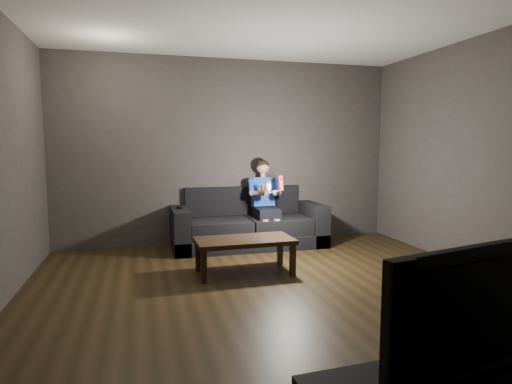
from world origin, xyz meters
name	(u,v)px	position (x,y,z in m)	size (l,w,h in m)	color
floor	(284,298)	(0.00, 0.00, 0.00)	(5.00, 5.00, 0.00)	black
back_wall	(229,152)	(0.00, 2.50, 1.35)	(5.00, 0.04, 2.70)	#36322F
right_wall	(506,155)	(2.50, 0.00, 1.35)	(0.04, 5.00, 2.70)	#36322F
ceiling	(286,3)	(0.00, 0.00, 2.70)	(5.00, 5.00, 0.02)	beige
sofa	(247,227)	(0.20, 2.19, 0.27)	(2.16, 0.93, 0.84)	black
child	(265,196)	(0.44, 2.13, 0.72)	(0.47, 0.58, 1.16)	black
wii_remote_red	(281,183)	(0.53, 1.69, 0.94)	(0.06, 0.08, 0.20)	red
nunchuk_white	(269,186)	(0.36, 1.69, 0.91)	(0.07, 0.10, 0.17)	white
wii_remote_black	(180,208)	(-0.78, 2.11, 0.60)	(0.07, 0.15, 0.03)	black
coffee_table	(244,243)	(-0.17, 0.89, 0.35)	(1.11, 0.57, 0.40)	black
tv	(456,308)	(-0.01, -2.27, 0.77)	(1.01, 0.13, 0.58)	black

